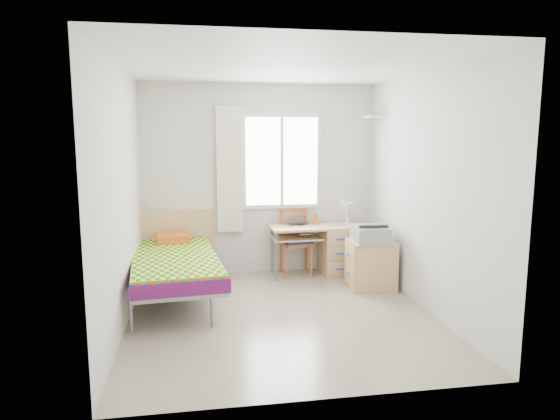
% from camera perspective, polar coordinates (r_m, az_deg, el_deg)
% --- Properties ---
extents(floor, '(3.50, 3.50, 0.00)m').
position_cam_1_polar(floor, '(5.48, 0.13, -11.89)').
color(floor, '#BCAD93').
rests_on(floor, ground).
extents(ceiling, '(3.50, 3.50, 0.00)m').
position_cam_1_polar(ceiling, '(5.17, 0.14, 16.18)').
color(ceiling, white).
rests_on(ceiling, wall_back).
extents(wall_back, '(3.20, 0.00, 3.20)m').
position_cam_1_polar(wall_back, '(6.89, -2.30, 3.48)').
color(wall_back, silver).
rests_on(wall_back, ground).
extents(wall_left, '(0.00, 3.50, 3.50)m').
position_cam_1_polar(wall_left, '(5.15, -17.71, 1.29)').
color(wall_left, silver).
rests_on(wall_left, ground).
extents(wall_right, '(0.00, 3.50, 3.50)m').
position_cam_1_polar(wall_right, '(5.66, 16.34, 1.98)').
color(wall_right, silver).
rests_on(wall_right, ground).
extents(window, '(1.10, 0.04, 1.30)m').
position_cam_1_polar(window, '(6.89, 0.20, 5.58)').
color(window, white).
rests_on(window, wall_back).
extents(curtain, '(0.35, 0.05, 1.70)m').
position_cam_1_polar(curtain, '(6.77, -5.77, 4.63)').
color(curtain, beige).
rests_on(curtain, wall_back).
extents(floating_shelf, '(0.20, 0.32, 0.03)m').
position_cam_1_polar(floating_shelf, '(6.87, 10.67, 10.42)').
color(floating_shelf, white).
rests_on(floating_shelf, wall_right).
extents(bed, '(1.17, 2.17, 0.90)m').
position_cam_1_polar(bed, '(6.04, -11.89, -5.75)').
color(bed, gray).
rests_on(bed, floor).
extents(desk, '(1.11, 0.54, 0.68)m').
position_cam_1_polar(desk, '(6.92, 5.79, -4.29)').
color(desk, tan).
rests_on(desk, floor).
extents(chair, '(0.47, 0.47, 0.92)m').
position_cam_1_polar(chair, '(6.88, 1.81, -3.15)').
color(chair, '#AF4F21').
rests_on(chair, floor).
extents(cabinet, '(0.58, 0.52, 0.60)m').
position_cam_1_polar(cabinet, '(6.40, 10.30, -6.15)').
color(cabinet, tan).
rests_on(cabinet, floor).
extents(printer, '(0.43, 0.49, 0.20)m').
position_cam_1_polar(printer, '(6.27, 10.28, -2.66)').
color(printer, '#94959B').
rests_on(printer, cabinet).
extents(laptop, '(0.30, 0.21, 0.02)m').
position_cam_1_polar(laptop, '(6.83, 2.17, -1.67)').
color(laptop, black).
rests_on(laptop, desk).
extents(pen_cup, '(0.09, 0.09, 0.09)m').
position_cam_1_polar(pen_cup, '(6.95, 4.03, -1.22)').
color(pen_cup, orange).
rests_on(pen_cup, desk).
extents(task_lamp, '(0.22, 0.31, 0.39)m').
position_cam_1_polar(task_lamp, '(6.79, 7.42, 0.15)').
color(task_lamp, white).
rests_on(task_lamp, desk).
extents(book, '(0.17, 0.23, 0.02)m').
position_cam_1_polar(book, '(6.77, 2.06, -2.69)').
color(book, gray).
rests_on(book, desk).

